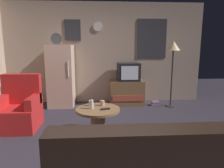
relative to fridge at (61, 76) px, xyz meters
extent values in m
plane|color=#2D2833|center=(1.04, -2.05, -0.75)|extent=(12.00, 12.00, 0.00)
cube|color=tan|center=(1.04, 0.40, 0.53)|extent=(5.20, 0.10, 2.57)
cube|color=#333338|center=(2.31, 0.34, 0.91)|extent=(0.76, 0.02, 1.00)
cube|color=#333338|center=(0.27, 0.34, 1.12)|extent=(0.40, 0.02, 0.52)
cylinder|color=silver|center=(0.90, 0.34, 1.20)|extent=(0.22, 0.03, 0.22)
cube|color=beige|center=(0.00, 0.00, 0.00)|extent=(0.60, 0.60, 1.50)
cylinder|color=silver|center=(0.22, -0.30, 0.20)|extent=(0.02, 0.02, 0.36)
cylinder|color=#4C4C51|center=(-0.05, -0.08, 0.89)|extent=(0.26, 0.04, 0.26)
cube|color=brown|center=(1.63, 0.04, -0.44)|extent=(0.84, 0.52, 0.62)
cube|color=#AD4733|center=(1.63, -0.22, -0.54)|extent=(0.76, 0.01, 0.15)
cube|color=black|center=(1.66, 0.04, 0.09)|extent=(0.54, 0.50, 0.44)
cube|color=silver|center=(1.66, -0.21, 0.09)|extent=(0.41, 0.01, 0.33)
cylinder|color=#332D28|center=(2.69, -0.22, -0.74)|extent=(0.24, 0.24, 0.02)
cylinder|color=#332D28|center=(2.69, -0.22, -0.05)|extent=(0.04, 0.04, 1.40)
cone|color=#F2D18C|center=(2.69, -0.22, 0.73)|extent=(0.32, 0.32, 0.22)
cylinder|color=brown|center=(0.91, -1.75, -0.73)|extent=(0.72, 0.72, 0.04)
cylinder|color=brown|center=(0.91, -1.75, -0.53)|extent=(0.24, 0.24, 0.42)
cylinder|color=brown|center=(0.91, -1.75, -0.32)|extent=(0.72, 0.72, 0.04)
cylinder|color=silver|center=(0.81, -1.76, -0.22)|extent=(0.05, 0.05, 0.15)
cylinder|color=silver|center=(0.79, -1.58, -0.25)|extent=(0.08, 0.08, 0.09)
cylinder|color=tan|center=(0.98, -1.59, -0.25)|extent=(0.08, 0.08, 0.09)
cube|color=black|center=(1.03, -1.82, -0.29)|extent=(0.16, 0.08, 0.02)
cube|color=red|center=(-0.51, -1.41, -0.55)|extent=(0.68, 0.68, 0.40)
cube|color=red|center=(-0.51, -1.15, -0.07)|extent=(0.68, 0.16, 0.56)
cube|color=red|center=(-0.79, -1.41, -0.25)|extent=(0.12, 0.60, 0.20)
cube|color=red|center=(-0.23, -1.41, -0.25)|extent=(0.12, 0.60, 0.20)
cube|color=black|center=(1.43, -3.69, -0.09)|extent=(1.70, 0.20, 0.52)
cube|color=#813A62|center=(2.34, -0.13, -0.74)|extent=(0.22, 0.13, 0.02)
cube|color=gray|center=(2.34, -0.13, -0.72)|extent=(0.22, 0.12, 0.03)
cube|color=#905D6D|center=(2.34, -0.13, -0.69)|extent=(0.22, 0.12, 0.03)
cube|color=#827EAF|center=(2.34, -0.13, -0.66)|extent=(0.17, 0.13, 0.03)
camera|label=1|loc=(0.94, -4.88, 0.69)|focal=31.85mm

